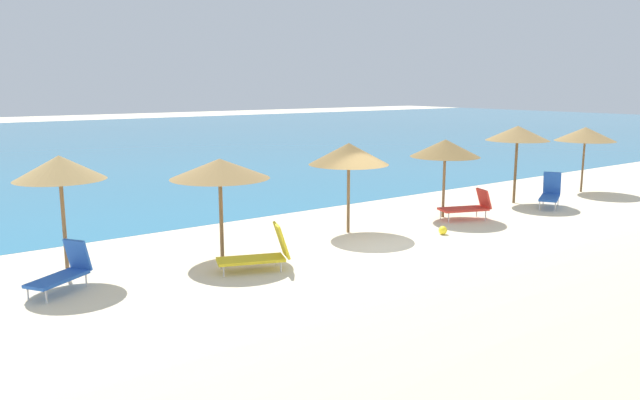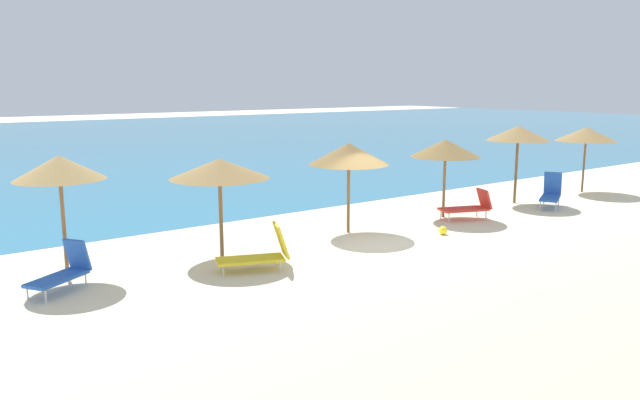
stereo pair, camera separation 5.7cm
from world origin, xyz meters
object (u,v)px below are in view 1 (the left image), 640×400
(lounge_chair_2, at_px, (550,193))
(lounge_chair_0, at_px, (64,271))
(beach_umbrella_1, at_px, (60,168))
(beach_umbrella_6, at_px, (585,134))
(beach_ball, at_px, (443,230))
(lounge_chair_1, at_px, (468,206))
(lounge_chair_3, at_px, (260,254))
(beach_umbrella_5, at_px, (518,133))
(beach_umbrella_3, at_px, (349,154))
(beach_umbrella_2, at_px, (220,169))
(beach_umbrella_4, at_px, (445,148))

(lounge_chair_2, bearing_deg, lounge_chair_0, 59.20)
(beach_umbrella_1, bearing_deg, lounge_chair_2, -5.62)
(beach_umbrella_6, bearing_deg, beach_ball, -170.69)
(lounge_chair_0, xyz_separation_m, lounge_chair_1, (12.50, -0.47, 0.01))
(beach_umbrella_1, xyz_separation_m, lounge_chair_3, (3.87, -2.05, -2.13))
(beach_umbrella_5, height_order, beach_umbrella_6, beach_umbrella_5)
(beach_umbrella_3, xyz_separation_m, beach_umbrella_6, (12.18, -0.22, 0.01))
(lounge_chair_0, distance_m, lounge_chair_2, 16.59)
(beach_umbrella_3, height_order, beach_umbrella_6, beach_umbrella_3)
(lounge_chair_2, bearing_deg, beach_umbrella_3, 53.14)
(beach_umbrella_5, bearing_deg, lounge_chair_1, -166.02)
(lounge_chair_0, relative_size, lounge_chair_3, 0.83)
(lounge_chair_1, bearing_deg, beach_umbrella_6, -63.78)
(beach_umbrella_1, distance_m, lounge_chair_1, 12.48)
(beach_umbrella_3, height_order, lounge_chair_1, beach_umbrella_3)
(beach_umbrella_2, xyz_separation_m, beach_umbrella_6, (16.47, -0.05, 0.09))
(beach_umbrella_5, height_order, lounge_chair_3, beach_umbrella_5)
(beach_umbrella_6, distance_m, lounge_chair_1, 8.17)
(beach_umbrella_1, distance_m, beach_ball, 10.55)
(beach_umbrella_6, xyz_separation_m, lounge_chair_2, (-3.84, -1.07, -1.86))
(beach_umbrella_5, xyz_separation_m, lounge_chair_3, (-12.01, -1.67, -2.18))
(beach_umbrella_1, distance_m, lounge_chair_2, 16.50)
(lounge_chair_1, bearing_deg, lounge_chair_3, 116.05)
(beach_umbrella_6, distance_m, beach_ball, 10.48)
(lounge_chair_0, distance_m, lounge_chair_1, 12.51)
(beach_umbrella_5, relative_size, beach_umbrella_6, 1.08)
(lounge_chair_3, distance_m, beach_ball, 6.17)
(beach_umbrella_4, relative_size, lounge_chair_3, 1.43)
(lounge_chair_1, bearing_deg, lounge_chair_0, 108.67)
(beach_umbrella_4, bearing_deg, lounge_chair_2, -13.87)
(beach_umbrella_2, relative_size, lounge_chair_0, 1.68)
(beach_umbrella_3, relative_size, lounge_chair_1, 1.51)
(beach_umbrella_3, distance_m, lounge_chair_2, 8.64)
(beach_umbrella_6, xyz_separation_m, beach_ball, (-10.11, -1.66, -2.24))
(beach_umbrella_4, relative_size, beach_umbrella_5, 0.90)
(beach_umbrella_3, height_order, lounge_chair_0, beach_umbrella_3)
(beach_umbrella_5, bearing_deg, beach_ball, -162.73)
(lounge_chair_2, bearing_deg, beach_umbrella_2, 56.86)
(beach_umbrella_3, relative_size, beach_umbrella_5, 0.93)
(beach_umbrella_5, distance_m, lounge_chair_3, 12.32)
(beach_umbrella_4, bearing_deg, lounge_chair_0, -178.58)
(beach_umbrella_3, bearing_deg, beach_ball, -42.18)
(lounge_chair_2, bearing_deg, beach_umbrella_4, 48.07)
(lounge_chair_1, bearing_deg, beach_ball, 133.28)
(lounge_chair_2, relative_size, beach_ball, 6.51)
(beach_umbrella_4, height_order, lounge_chair_0, beach_umbrella_4)
(beach_umbrella_6, distance_m, lounge_chair_2, 4.40)
(beach_umbrella_5, relative_size, lounge_chair_1, 1.62)
(beach_umbrella_5, xyz_separation_m, lounge_chair_0, (-16.15, -0.44, -2.16))
(beach_umbrella_5, bearing_deg, beach_umbrella_3, 179.58)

